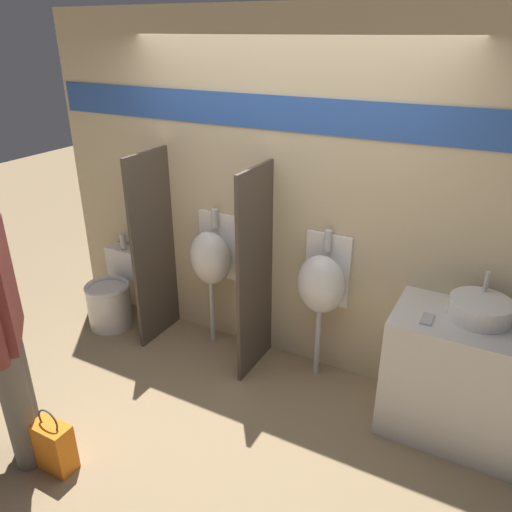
# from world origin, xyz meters

# --- Properties ---
(ground_plane) EXTENTS (16.00, 16.00, 0.00)m
(ground_plane) POSITION_xyz_m (0.00, 0.00, 0.00)
(ground_plane) COLOR #997F5B
(display_wall) EXTENTS (4.29, 0.07, 2.70)m
(display_wall) POSITION_xyz_m (0.00, 0.60, 1.36)
(display_wall) COLOR beige
(display_wall) RESTS_ON ground_plane
(sink_counter) EXTENTS (1.10, 0.58, 0.88)m
(sink_counter) POSITION_xyz_m (1.55, 0.28, 0.44)
(sink_counter) COLOR silver
(sink_counter) RESTS_ON ground_plane
(sink_basin) EXTENTS (0.38, 0.38, 0.27)m
(sink_basin) POSITION_xyz_m (1.50, 0.34, 0.94)
(sink_basin) COLOR white
(sink_basin) RESTS_ON sink_counter
(cell_phone) EXTENTS (0.07, 0.14, 0.01)m
(cell_phone) POSITION_xyz_m (1.22, 0.16, 0.88)
(cell_phone) COLOR #B7B7BC
(cell_phone) RESTS_ON sink_counter
(divider_near_counter) EXTENTS (0.03, 0.53, 1.66)m
(divider_near_counter) POSITION_xyz_m (-1.06, 0.31, 0.83)
(divider_near_counter) COLOR #4C4238
(divider_near_counter) RESTS_ON ground_plane
(divider_mid) EXTENTS (0.03, 0.53, 1.66)m
(divider_mid) POSITION_xyz_m (-0.08, 0.31, 0.83)
(divider_mid) COLOR #4C4238
(divider_mid) RESTS_ON ground_plane
(urinal_near_counter) EXTENTS (0.37, 0.27, 1.20)m
(urinal_near_counter) POSITION_xyz_m (-0.57, 0.44, 0.80)
(urinal_near_counter) COLOR silver
(urinal_near_counter) RESTS_ON ground_plane
(urinal_far) EXTENTS (0.37, 0.27, 1.20)m
(urinal_far) POSITION_xyz_m (0.41, 0.44, 0.80)
(urinal_far) COLOR silver
(urinal_far) RESTS_ON ground_plane
(toilet) EXTENTS (0.41, 0.57, 0.82)m
(toilet) POSITION_xyz_m (-1.55, 0.25, 0.28)
(toilet) COLOR white
(toilet) RESTS_ON ground_plane
(shopping_bag) EXTENTS (0.25, 0.14, 0.45)m
(shopping_bag) POSITION_xyz_m (-0.67, -1.24, 0.17)
(shopping_bag) COLOR orange
(shopping_bag) RESTS_ON ground_plane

